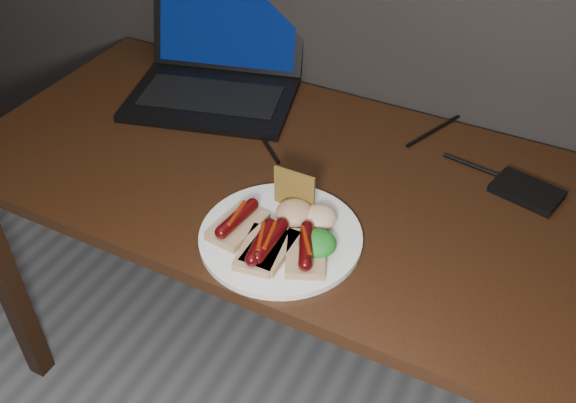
% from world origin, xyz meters
% --- Properties ---
extents(desk, '(1.40, 0.70, 0.75)m').
position_xyz_m(desk, '(0.00, 1.38, 0.66)').
color(desk, '#331D0C').
rests_on(desk, ground).
extents(laptop, '(0.48, 0.45, 0.25)m').
position_xyz_m(laptop, '(-0.31, 1.60, 0.80)').
color(laptop, black).
rests_on(laptop, desk).
extents(hard_drive, '(0.15, 0.11, 0.02)m').
position_xyz_m(hard_drive, '(0.47, 1.53, 0.76)').
color(hard_drive, black).
rests_on(hard_drive, desk).
extents(desk_cables, '(0.87, 0.40, 0.01)m').
position_xyz_m(desk_cables, '(0.00, 1.55, 0.75)').
color(desk_cables, black).
rests_on(desk_cables, desk).
extents(plate, '(0.31, 0.31, 0.01)m').
position_xyz_m(plate, '(0.09, 1.19, 0.76)').
color(plate, white).
rests_on(plate, desk).
extents(bread_sausage_left, '(0.08, 0.12, 0.04)m').
position_xyz_m(bread_sausage_left, '(0.01, 1.16, 0.78)').
color(bread_sausage_left, tan).
rests_on(bread_sausage_left, plate).
extents(bread_sausage_center, '(0.07, 0.12, 0.04)m').
position_xyz_m(bread_sausage_center, '(0.09, 1.14, 0.78)').
color(bread_sausage_center, tan).
rests_on(bread_sausage_center, plate).
extents(bread_sausage_right, '(0.11, 0.13, 0.04)m').
position_xyz_m(bread_sausage_right, '(0.16, 1.15, 0.78)').
color(bread_sausage_right, tan).
rests_on(bread_sausage_right, plate).
extents(bread_sausage_extra, '(0.09, 0.12, 0.04)m').
position_xyz_m(bread_sausage_extra, '(0.08, 1.13, 0.78)').
color(bread_sausage_extra, tan).
rests_on(bread_sausage_extra, plate).
extents(crispbread, '(0.09, 0.01, 0.08)m').
position_xyz_m(crispbread, '(0.08, 1.27, 0.80)').
color(crispbread, olive).
rests_on(crispbread, plate).
extents(salad_greens, '(0.07, 0.07, 0.04)m').
position_xyz_m(salad_greens, '(0.17, 1.18, 0.78)').
color(salad_greens, '#136215').
rests_on(salad_greens, plate).
extents(salsa_mound, '(0.07, 0.07, 0.04)m').
position_xyz_m(salsa_mound, '(0.09, 1.23, 0.78)').
color(salsa_mound, maroon).
rests_on(salsa_mound, plate).
extents(coleslaw_mound, '(0.06, 0.06, 0.04)m').
position_xyz_m(coleslaw_mound, '(0.14, 1.25, 0.78)').
color(coleslaw_mound, beige).
rests_on(coleslaw_mound, plate).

